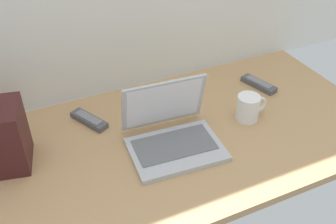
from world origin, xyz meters
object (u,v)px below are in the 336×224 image
at_px(remote_control_near, 259,84).
at_px(remote_control_far, 89,120).
at_px(coffee_mug, 249,107).
at_px(laptop, 172,133).

relative_size(remote_control_near, remote_control_far, 1.02).
height_order(coffee_mug, remote_control_near, coffee_mug).
xyz_separation_m(coffee_mug, remote_control_far, (-0.55, 0.23, -0.04)).
distance_m(laptop, remote_control_near, 0.52).
xyz_separation_m(laptop, coffee_mug, (0.32, 0.01, 0.00)).
height_order(coffee_mug, remote_control_far, coffee_mug).
bearing_deg(remote_control_near, laptop, -159.95).
distance_m(coffee_mug, remote_control_near, 0.24).
distance_m(coffee_mug, remote_control_far, 0.60).
bearing_deg(remote_control_near, coffee_mug, -135.46).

